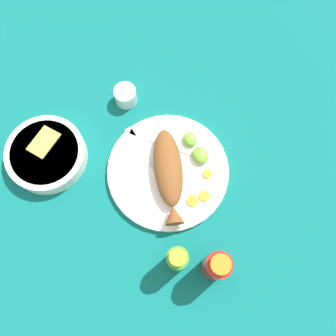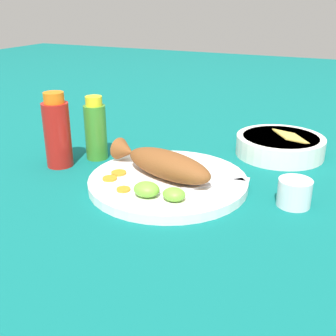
{
  "view_description": "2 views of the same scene",
  "coord_description": "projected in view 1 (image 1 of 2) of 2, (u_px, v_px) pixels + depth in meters",
  "views": [
    {
      "loc": [
        -0.25,
        0.11,
        0.92
      ],
      "look_at": [
        0.0,
        0.0,
        0.04
      ],
      "focal_mm": 40.0,
      "sensor_mm": 36.0,
      "label": 1
    },
    {
      "loc": [
        0.31,
        -0.67,
        0.34
      ],
      "look_at": [
        0.0,
        0.0,
        0.04
      ],
      "focal_mm": 45.0,
      "sensor_mm": 36.0,
      "label": 2
    }
  ],
  "objects": [
    {
      "name": "ground_plane",
      "position": [
        168.0,
        172.0,
        0.96
      ],
      "size": [
        4.0,
        4.0,
        0.0
      ],
      "primitive_type": "plane",
      "color": "#0C605B"
    },
    {
      "name": "main_plate",
      "position": [
        168.0,
        171.0,
        0.95
      ],
      "size": [
        0.31,
        0.31,
        0.02
      ],
      "primitive_type": "cylinder",
      "color": "white",
      "rests_on": "ground_plane"
    },
    {
      "name": "fried_fish",
      "position": [
        169.0,
        173.0,
        0.91
      ],
      "size": [
        0.25,
        0.13,
        0.05
      ],
      "rotation": [
        0.0,
        0.0,
        -0.3
      ],
      "color": "brown",
      "rests_on": "main_plate"
    },
    {
      "name": "fork_near",
      "position": [
        143.0,
        153.0,
        0.95
      ],
      "size": [
        0.19,
        0.04,
        0.0
      ],
      "rotation": [
        0.0,
        0.0,
        6.43
      ],
      "color": "silver",
      "rests_on": "main_plate"
    },
    {
      "name": "fork_far",
      "position": [
        159.0,
        141.0,
        0.96
      ],
      "size": [
        0.14,
        0.14,
        0.0
      ],
      "rotation": [
        0.0,
        0.0,
        7.05
      ],
      "color": "silver",
      "rests_on": "main_plate"
    },
    {
      "name": "carrot_slice_near",
      "position": [
        193.0,
        201.0,
        0.92
      ],
      "size": [
        0.03,
        0.03,
        0.0
      ],
      "primitive_type": "cylinder",
      "color": "orange",
      "rests_on": "main_plate"
    },
    {
      "name": "carrot_slice_mid",
      "position": [
        204.0,
        196.0,
        0.92
      ],
      "size": [
        0.03,
        0.03,
        0.0
      ],
      "primitive_type": "cylinder",
      "color": "orange",
      "rests_on": "main_plate"
    },
    {
      "name": "carrot_slice_far",
      "position": [
        207.0,
        174.0,
        0.94
      ],
      "size": [
        0.03,
        0.03,
        0.0
      ],
      "primitive_type": "cylinder",
      "color": "orange",
      "rests_on": "main_plate"
    },
    {
      "name": "lime_wedge_main",
      "position": [
        201.0,
        157.0,
        0.94
      ],
      "size": [
        0.05,
        0.04,
        0.03
      ],
      "primitive_type": "ellipsoid",
      "color": "#6BB233",
      "rests_on": "main_plate"
    },
    {
      "name": "lime_wedge_side",
      "position": [
        190.0,
        139.0,
        0.95
      ],
      "size": [
        0.04,
        0.03,
        0.02
      ],
      "primitive_type": "ellipsoid",
      "color": "#6BB233",
      "rests_on": "main_plate"
    },
    {
      "name": "hot_sauce_bottle_red",
      "position": [
        216.0,
        266.0,
        0.82
      ],
      "size": [
        0.06,
        0.06,
        0.16
      ],
      "color": "#B21914",
      "rests_on": "ground_plane"
    },
    {
      "name": "hot_sauce_bottle_green",
      "position": [
        177.0,
        259.0,
        0.83
      ],
      "size": [
        0.05,
        0.05,
        0.14
      ],
      "color": "#3D8428",
      "rests_on": "ground_plane"
    },
    {
      "name": "salt_cup",
      "position": [
        126.0,
        96.0,
        1.0
      ],
      "size": [
        0.06,
        0.06,
        0.05
      ],
      "color": "silver",
      "rests_on": "ground_plane"
    },
    {
      "name": "guacamole_bowl",
      "position": [
        46.0,
        154.0,
        0.95
      ],
      "size": [
        0.2,
        0.2,
        0.06
      ],
      "color": "white",
      "rests_on": "ground_plane"
    }
  ]
}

